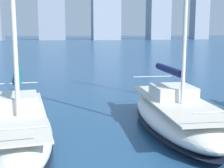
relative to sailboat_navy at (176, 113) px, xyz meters
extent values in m
cube|color=gray|center=(-72.54, -148.24, 17.46)|extent=(8.19, 7.21, 36.37)
cube|color=#86909F|center=(-48.29, -145.41, 10.54)|extent=(10.52, 10.23, 22.54)
cube|color=#8791A1|center=(-20.76, -145.68, 11.60)|extent=(13.74, 10.31, 24.65)
cube|color=gray|center=(5.90, -145.93, 9.30)|extent=(12.55, 9.96, 20.06)
ellipsoid|color=white|center=(0.00, 0.03, -0.11)|extent=(3.11, 8.39, 1.25)
ellipsoid|color=black|center=(0.00, 0.03, -0.45)|extent=(3.12, 8.44, 0.10)
cube|color=beige|center=(0.00, 0.03, 0.55)|extent=(2.56, 7.38, 0.06)
cube|color=silver|center=(-0.02, -0.47, 0.85)|extent=(1.75, 1.88, 0.55)
cylinder|color=silver|center=(-0.04, -1.09, 1.63)|extent=(0.24, 3.49, 0.12)
cylinder|color=navy|center=(-0.04, -1.09, 1.75)|extent=(0.43, 3.22, 0.32)
cylinder|color=silver|center=(0.14, 3.85, 1.07)|extent=(1.83, 0.10, 0.04)
cylinder|color=silver|center=(-0.13, -3.70, 1.07)|extent=(2.11, 0.11, 0.04)
ellipsoid|color=white|center=(6.36, 0.89, -0.10)|extent=(3.02, 8.06, 1.26)
ellipsoid|color=black|center=(6.36, 0.89, -0.44)|extent=(3.03, 8.10, 0.10)
cube|color=beige|center=(6.36, 0.89, 0.56)|extent=(2.52, 7.08, 0.06)
cube|color=silver|center=(6.41, 0.42, 0.87)|extent=(1.52, 1.86, 0.55)
cylinder|color=silver|center=(6.46, -0.17, 1.64)|extent=(0.44, 3.31, 0.12)
cylinder|color=#19606B|center=(6.46, -0.17, 1.76)|extent=(0.62, 3.06, 0.32)
cylinder|color=silver|center=(6.01, 4.50, 1.08)|extent=(1.47, 0.18, 0.04)
cylinder|color=silver|center=(6.71, -2.64, 1.08)|extent=(1.69, 0.21, 0.04)
camera|label=1|loc=(5.02, 12.20, 3.46)|focal=50.00mm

